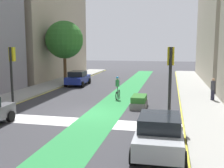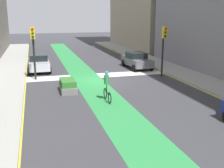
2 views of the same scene
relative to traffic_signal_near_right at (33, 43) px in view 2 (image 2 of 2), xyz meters
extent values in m
plane|color=#38383D|center=(-5.18, 1.81, -2.99)|extent=(120.00, 120.00, 0.00)
cube|color=#2D8C47|center=(-4.10, 1.81, -2.98)|extent=(2.40, 60.00, 0.01)
cube|color=silver|center=(-5.18, -0.19, -2.98)|extent=(12.00, 1.80, 0.01)
cube|color=#9E9E99|center=(-12.68, 1.81, -2.91)|extent=(3.00, 60.00, 0.15)
cube|color=yellow|center=(-11.18, 1.81, -2.98)|extent=(0.16, 60.00, 0.01)
cube|color=#9E9E99|center=(2.32, 1.81, -2.91)|extent=(3.00, 60.00, 0.15)
cube|color=yellow|center=(0.82, 1.81, -2.98)|extent=(0.16, 60.00, 0.01)
cylinder|color=black|center=(0.00, -0.12, -0.86)|extent=(0.16, 0.16, 4.26)
cube|color=gold|center=(0.00, 0.08, 0.80)|extent=(0.35, 0.28, 0.95)
sphere|color=red|center=(0.00, 0.22, 1.10)|extent=(0.20, 0.20, 0.20)
sphere|color=#4C380C|center=(0.00, 0.22, 0.80)|extent=(0.20, 0.20, 0.20)
sphere|color=#0C3814|center=(0.00, 0.22, 0.50)|extent=(0.20, 0.20, 0.20)
cylinder|color=black|center=(-10.39, 1.75, -0.87)|extent=(0.16, 0.16, 4.23)
cube|color=gold|center=(-10.39, 1.95, 0.77)|extent=(0.35, 0.28, 0.95)
sphere|color=red|center=(-10.39, 2.09, 1.07)|extent=(0.20, 0.20, 0.20)
sphere|color=#4C380C|center=(-10.39, 2.09, 0.77)|extent=(0.20, 0.20, 0.20)
sphere|color=#0C3814|center=(-10.39, 2.09, 0.47)|extent=(0.20, 0.20, 0.20)
cube|color=slate|center=(-9.72, -2.42, -2.32)|extent=(1.90, 4.24, 0.70)
cube|color=black|center=(-9.72, -2.62, -1.69)|extent=(1.65, 2.04, 0.55)
cylinder|color=black|center=(-10.66, -0.97, -2.67)|extent=(0.24, 0.65, 0.64)
cylinder|color=black|center=(-8.86, -0.93, -2.67)|extent=(0.24, 0.65, 0.64)
cylinder|color=black|center=(-10.59, -3.91, -2.67)|extent=(0.24, 0.65, 0.64)
cylinder|color=black|center=(-8.79, -3.87, -2.67)|extent=(0.24, 0.65, 0.64)
cube|color=#B2B7BF|center=(-0.37, -3.51, -2.32)|extent=(1.85, 4.22, 0.70)
cube|color=black|center=(-0.36, -3.71, -1.69)|extent=(1.62, 2.02, 0.55)
cylinder|color=black|center=(-1.28, -2.05, -2.67)|extent=(0.23, 0.64, 0.64)
cylinder|color=black|center=(0.52, -2.03, -2.67)|extent=(0.23, 0.64, 0.64)
cylinder|color=black|center=(-1.25, -4.99, -2.67)|extent=(0.23, 0.64, 0.64)
cylinder|color=black|center=(0.55, -4.97, -2.67)|extent=(0.23, 0.64, 0.64)
torus|color=black|center=(-4.17, 7.57, -2.65)|extent=(0.06, 0.68, 0.68)
torus|color=black|center=(-4.17, 6.52, -2.65)|extent=(0.06, 0.68, 0.68)
cylinder|color=black|center=(-4.17, 7.04, -2.47)|extent=(0.06, 0.95, 0.06)
cylinder|color=black|center=(-4.17, 6.89, -2.20)|extent=(0.05, 0.05, 0.50)
cylinder|color=#338C4C|center=(-4.17, 6.89, -1.67)|extent=(0.32, 0.32, 0.55)
sphere|color=beige|center=(-4.17, 6.89, -1.29)|extent=(0.22, 0.22, 0.22)
sphere|color=#268CCC|center=(-4.17, 6.89, -1.25)|extent=(0.23, 0.23, 0.23)
cube|color=slate|center=(-2.10, 4.26, -2.76)|extent=(1.06, 2.08, 0.45)
cube|color=#33722D|center=(-2.10, 4.26, -2.34)|extent=(0.95, 1.87, 0.40)
camera|label=1|loc=(0.02, -14.38, 1.35)|focal=43.38mm
camera|label=2|loc=(0.02, 22.78, 2.21)|focal=44.27mm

